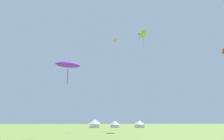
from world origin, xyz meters
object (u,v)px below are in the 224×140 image
kite_magenta_parafoil (139,35)px  festival_tent_left (95,123)px  kite_purple_parafoil (68,65)px  kite_yellow_diamond (115,43)px  festival_tent_center (115,124)px  festival_tent_right (139,124)px  kite_lime_box (143,34)px

kite_magenta_parafoil → festival_tent_left: bearing=139.9°
kite_purple_parafoil → festival_tent_left: 46.56m
kite_purple_parafoil → festival_tent_left: size_ratio=2.67×
kite_purple_parafoil → festival_tent_left: (4.75, 45.29, -9.71)m
kite_yellow_diamond → kite_purple_parafoil: (-10.45, -24.67, -14.23)m
kite_purple_parafoil → festival_tent_center: bearing=74.8°
kite_yellow_diamond → kite_purple_parafoil: 30.33m
festival_tent_right → kite_magenta_parafoil: bearing=-97.8°
kite_yellow_diamond → kite_purple_parafoil: kite_yellow_diamond is taller
kite_purple_parafoil → festival_tent_left: bearing=84.0°
kite_lime_box → kite_yellow_diamond: bearing=-179.5°
kite_magenta_parafoil → kite_lime_box: 8.38m
festival_tent_left → kite_yellow_diamond: bearing=-74.6°
kite_magenta_parafoil → festival_tent_right: size_ratio=8.22×
kite_purple_parafoil → festival_tent_center: kite_purple_parafoil is taller
kite_purple_parafoil → kite_lime_box: bearing=51.9°
festival_tent_left → festival_tent_right: size_ratio=1.14×
kite_purple_parafoil → kite_magenta_parafoil: bearing=58.3°
kite_magenta_parafoil → festival_tent_left: kite_magenta_parafoil is taller
kite_purple_parafoil → festival_tent_center: size_ratio=3.23×
festival_tent_center → festival_tent_left: bearing=180.0°
kite_magenta_parafoil → festival_tent_center: kite_magenta_parafoil is taller
festival_tent_left → festival_tent_right: 17.01m
kite_yellow_diamond → festival_tent_right: size_ratio=6.87×
kite_magenta_parafoil → kite_yellow_diamond: bearing=-140.9°
kite_yellow_diamond → festival_tent_right: kite_yellow_diamond is taller
kite_purple_parafoil → kite_yellow_diamond: bearing=67.0°
festival_tent_left → kite_magenta_parafoil: bearing=-40.1°
kite_magenta_parafoil → kite_purple_parafoil: kite_magenta_parafoil is taller
festival_tent_left → kite_lime_box: bearing=-54.5°
kite_yellow_diamond → festival_tent_center: (1.87, 20.62, -24.22)m
kite_lime_box → festival_tent_center: 35.20m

